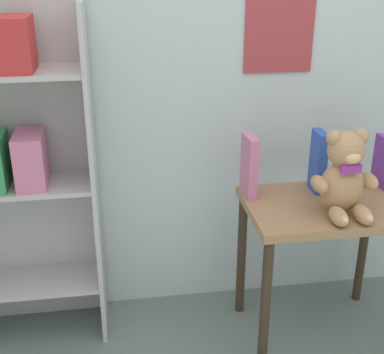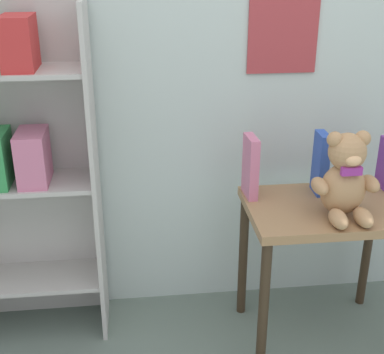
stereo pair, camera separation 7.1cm
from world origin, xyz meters
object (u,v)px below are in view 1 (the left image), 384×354
object	(u,v)px
teddy_bear	(344,176)
book_standing_blue	(318,162)
bookshelf_side	(14,161)
book_standing_purple	(383,162)
display_table	(324,226)
book_standing_pink	(249,166)

from	to	relation	value
teddy_bear	book_standing_blue	xyz separation A→B (m)	(-0.02, 0.21, -0.02)
bookshelf_side	book_standing_blue	bearing A→B (deg)	-4.60
book_standing_blue	book_standing_purple	world-z (taller)	book_standing_blue
display_table	book_standing_pink	world-z (taller)	book_standing_pink
display_table	book_standing_purple	distance (m)	0.38
display_table	teddy_bear	size ratio (longest dim) A/B	1.93
book_standing_purple	bookshelf_side	bearing A→B (deg)	174.54
book_standing_pink	book_standing_blue	world-z (taller)	book_standing_blue
book_standing_blue	teddy_bear	bearing A→B (deg)	-82.11
teddy_bear	display_table	bearing A→B (deg)	104.14
teddy_bear	book_standing_purple	world-z (taller)	teddy_bear
book_standing_blue	book_standing_pink	bearing A→B (deg)	-178.42
teddy_bear	bookshelf_side	bearing A→B (deg)	166.08
bookshelf_side	teddy_bear	distance (m)	1.28
teddy_bear	book_standing_pink	bearing A→B (deg)	145.72
book_standing_purple	teddy_bear	bearing A→B (deg)	-143.40
book_standing_pink	book_standing_purple	bearing A→B (deg)	-2.49
display_table	book_standing_purple	xyz separation A→B (m)	(0.29, 0.13, 0.21)
book_standing_blue	display_table	bearing A→B (deg)	-87.85
book_standing_pink	teddy_bear	bearing A→B (deg)	-36.99
bookshelf_side	book_standing_pink	world-z (taller)	bookshelf_side
book_standing_pink	book_standing_purple	size ratio (longest dim) A/B	1.17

